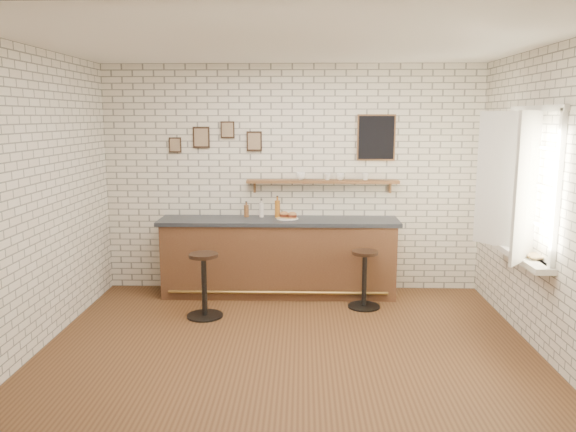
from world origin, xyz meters
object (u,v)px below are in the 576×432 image
Objects in this scene: bar_counter at (279,257)px; book_upper at (527,255)px; condiment_bottle_yellow at (277,211)px; bitters_bottle_amber at (277,208)px; bar_stool_right at (364,277)px; shelf_cup_b at (327,177)px; sandwich_plate at (287,218)px; shelf_cup_d at (365,177)px; shelf_cup_c at (340,177)px; bitters_bottle_white at (262,210)px; bar_stool_left at (204,283)px; shelf_cup_a at (301,176)px; ciabatta_sandwich at (288,215)px; bitters_bottle_brown at (246,211)px; book_lower at (527,257)px.

bar_counter is 14.16× the size of book_upper.
condiment_bottle_yellow is 0.88× the size of book_upper.
bitters_bottle_amber is at bearing 98.67° from bar_counter.
bar_stool_right is (1.09, -0.65, -0.74)m from bitters_bottle_amber.
shelf_cup_b reaches higher than bitters_bottle_amber.
sandwich_plate is 3.00× the size of shelf_cup_d.
shelf_cup_c is (0.17, 0.00, 0.00)m from shelf_cup_b.
shelf_cup_d is 2.41m from book_upper.
bitters_bottle_white reaches higher than bar_stool_right.
shelf_cup_c is 1.17× the size of shelf_cup_d.
bar_stool_left is (-0.60, -1.03, -0.70)m from bitters_bottle_white.
bar_counter is at bearing -32.83° from bitters_bottle_white.
shelf_cup_a is 0.35m from shelf_cup_b.
condiment_bottle_yellow reaches higher than ciabatta_sandwich.
bitters_bottle_amber is (0.21, 0.00, 0.02)m from bitters_bottle_white.
shelf_cup_d is (1.02, 0.18, 0.53)m from sandwich_plate.
sandwich_plate is 1.15× the size of ciabatta_sandwich.
ciabatta_sandwich is 0.20m from condiment_bottle_yellow.
book_upper is at bearing -34.65° from sandwich_plate.
bitters_bottle_brown is at bearing 167.03° from sandwich_plate.
sandwich_plate is 0.37× the size of bar_stool_left.
ciabatta_sandwich reaches higher than bar_stool_right.
ciabatta_sandwich is 1.94× the size of shelf_cup_a.
bar_stool_right is at bearing -23.25° from bitters_bottle_brown.
ciabatta_sandwich is at bearing 151.23° from bar_stool_right.
shelf_cup_b reaches higher than bar_stool_left.
bar_stool_left is at bearing -128.19° from condiment_bottle_yellow.
condiment_bottle_yellow is at bearing 137.65° from sandwich_plate.
condiment_bottle_yellow is at bearing -0.00° from bitters_bottle_brown.
book_upper is at bearing -13.02° from bar_stool_left.
bitters_bottle_brown is at bearing 180.00° from condiment_bottle_yellow.
bitters_bottle_amber reaches higher than book_upper.
shelf_cup_d is at bearing 28.75° from bar_stool_left.
bar_stool_left is 1.07× the size of bar_stool_right.
bitters_bottle_brown reaches higher than condiment_bottle_yellow.
bitters_bottle_brown is at bearing 68.72° from bar_stool_left.
book_lower is (1.42, -1.86, -0.60)m from shelf_cup_d.
bar_stool_left is 3.49× the size of book_lower.
ciabatta_sandwich is at bearing 128.57° from shelf_cup_b.
ciabatta_sandwich is 0.38m from bitters_bottle_white.
sandwich_plate reaches higher than bar_stool_right.
shelf_cup_b is 0.50m from shelf_cup_d.
bar_stool_right is 1.36m from shelf_cup_d.
bar_counter is at bearing -161.18° from shelf_cup_a.
condiment_bottle_yellow is 1.46m from bar_stool_right.
shelf_cup_b is at bearing 17.60° from bar_counter.
ciabatta_sandwich is at bearing -40.24° from condiment_bottle_yellow.
bitters_bottle_white is 2.50× the size of shelf_cup_d.
bar_stool_right is at bearing -30.57° from bitters_bottle_amber.
bar_counter is 0.66m from bitters_bottle_white.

